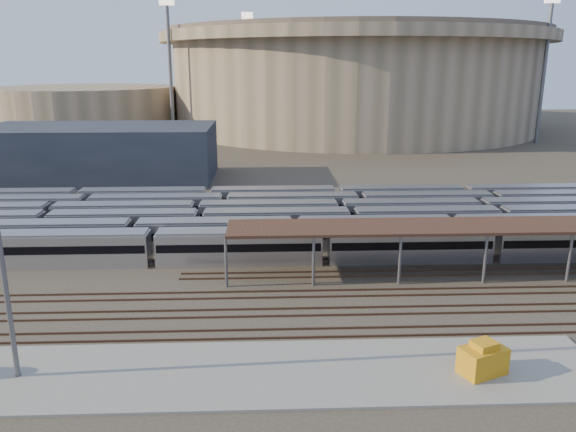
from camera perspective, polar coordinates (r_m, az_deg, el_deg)
The scene contains 12 objects.
ground at distance 55.01m, azimuth 2.09°, elevation -7.56°, with size 420.00×420.00×0.00m, color #383026.
apron at distance 41.43m, azimuth -3.45°, elevation -15.65°, with size 50.00×9.00×0.20m, color gray.
subway_trains at distance 71.97m, azimuth 2.42°, elevation -0.46°, with size 128.40×23.90×3.60m.
inspection_shed at distance 62.59m, azimuth 22.36°, elevation -1.04°, with size 60.30×6.00×5.30m.
empty_tracks at distance 50.42m, azimuth 2.53°, elevation -9.68°, with size 170.00×9.62×0.18m.
stadium at distance 192.75m, azimuth 6.54°, elevation 13.82°, with size 124.00×124.00×32.50m.
secondary_arena at distance 189.52m, azimuth -19.80°, elevation 10.14°, with size 56.00×56.00×14.00m, color gray.
service_building at distance 111.17m, azimuth -18.57°, elevation 6.09°, with size 42.00×20.00×10.00m, color #1E232D.
floodlight_0 at distance 162.58m, azimuth -11.90°, elevation 14.80°, with size 4.00×1.00×38.40m.
floodlight_2 at distance 167.72m, azimuth 24.64°, elevation 13.78°, with size 4.00×1.00×38.40m.
floodlight_3 at distance 210.58m, azimuth -4.08°, elevation 15.15°, with size 4.00×1.00×38.40m.
yellow_equipment at distance 42.95m, azimuth 19.17°, elevation -13.69°, with size 3.14×1.96×1.96m, color #C18112.
Camera 1 is at (-4.03, -50.49, 21.45)m, focal length 35.00 mm.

